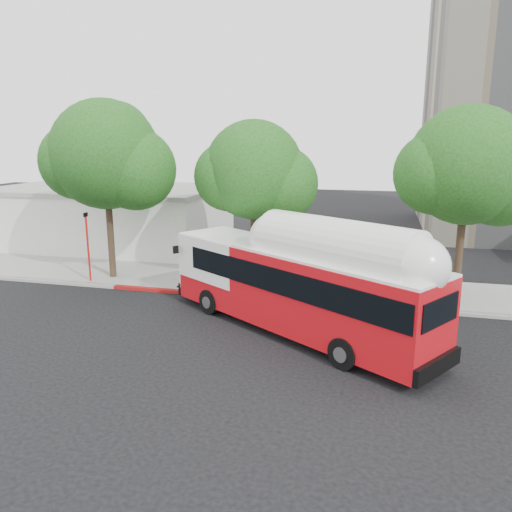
% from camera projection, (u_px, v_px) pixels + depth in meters
% --- Properties ---
extents(ground, '(120.00, 120.00, 0.00)m').
position_uv_depth(ground, '(242.00, 328.00, 20.61)').
color(ground, black).
rests_on(ground, ground).
extents(sidewalk, '(60.00, 5.00, 0.15)m').
position_uv_depth(sidewalk, '(274.00, 284.00, 26.73)').
color(sidewalk, gray).
rests_on(sidewalk, ground).
extents(curb_strip, '(60.00, 0.30, 0.15)m').
position_uv_depth(curb_strip, '(263.00, 298.00, 24.27)').
color(curb_strip, gray).
rests_on(curb_strip, ground).
extents(red_curb_segment, '(10.00, 0.32, 0.16)m').
position_uv_depth(red_curb_segment, '(205.00, 294.00, 24.98)').
color(red_curb_segment, maroon).
rests_on(red_curb_segment, ground).
extents(street_tree_left, '(6.67, 5.80, 9.74)m').
position_uv_depth(street_tree_left, '(114.00, 159.00, 26.37)').
color(street_tree_left, '#2D2116').
rests_on(street_tree_left, ground).
extents(street_tree_mid, '(5.75, 5.00, 8.62)m').
position_uv_depth(street_tree_mid, '(262.00, 174.00, 25.12)').
color(street_tree_mid, '#2D2116').
rests_on(street_tree_mid, ground).
extents(street_tree_right, '(6.21, 5.40, 9.18)m').
position_uv_depth(street_tree_right, '(477.00, 170.00, 22.48)').
color(street_tree_right, '#2D2116').
rests_on(street_tree_right, ground).
extents(low_commercial_bldg, '(16.20, 10.20, 4.25)m').
position_uv_depth(low_commercial_bldg, '(110.00, 216.00, 36.65)').
color(low_commercial_bldg, silver).
rests_on(low_commercial_bldg, ground).
extents(transit_bus, '(12.28, 9.21, 3.91)m').
position_uv_depth(transit_bus, '(296.00, 289.00, 19.80)').
color(transit_bus, red).
rests_on(transit_bus, ground).
extents(signal_pole, '(0.11, 0.37, 3.87)m').
position_uv_depth(signal_pole, '(88.00, 248.00, 26.64)').
color(signal_pole, red).
rests_on(signal_pole, ground).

